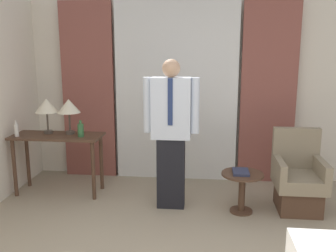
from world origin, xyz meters
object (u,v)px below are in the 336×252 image
Objects in this scene: table_lamp_right at (69,107)px; bottle_by_lamp at (16,130)px; person at (171,129)px; side_table at (242,186)px; armchair at (298,181)px; table_lamp_left at (47,107)px; desk at (58,145)px; bottle_near_edge at (81,130)px; book at (241,172)px.

bottle_by_lamp is at bearing -161.82° from table_lamp_right.
side_table is (0.85, -0.07, -0.65)m from person.
armchair is at bearing -1.23° from bottle_by_lamp.
bottle_by_lamp is at bearing 178.77° from armchair.
table_lamp_left reaches higher than side_table.
table_lamp_left reaches higher than desk.
armchair is (3.07, -0.21, -0.31)m from desk.
armchair is 0.70m from side_table.
table_lamp_right is 3.04m from armchair.
bottle_by_lamp is at bearing 175.21° from side_table.
table_lamp_right is at bearing 174.41° from armchair.
desk is at bearing 170.02° from bottle_near_edge.
armchair is (1.53, 0.10, -0.63)m from person.
table_lamp_right reaches higher than bottle_near_edge.
desk reaches higher than book.
table_lamp_right reaches higher than bottle_by_lamp.
desk is 4.55× the size of book.
book is at bearing -8.93° from desk.
book is (2.85, -0.24, -0.39)m from bottle_by_lamp.
armchair is at bearing -3.14° from bottle_near_edge.
person is at bearing -4.85° from bottle_by_lamp.
person is 1.87× the size of armchair.
table_lamp_right is 0.36m from bottle_near_edge.
book is (0.83, -0.07, -0.48)m from person.
armchair is (2.92, -0.29, -0.81)m from table_lamp_right.
bottle_near_edge is at bearing -35.03° from table_lamp_right.
book is at bearing -11.41° from table_lamp_right.
table_lamp_left is at bearing 174.94° from armchair.
table_lamp_left is at bearing 180.00° from table_lamp_right.
desk is 0.65× the size of person.
desk is 0.53m from table_lamp_right.
person is (1.19, -0.25, 0.09)m from bottle_near_edge.
side_table is at bearing -166.30° from armchair.
table_lamp_left is at bearing 153.75° from desk.
table_lamp_right is at bearing 144.97° from bottle_near_edge.
table_lamp_left is 3.33m from armchair.
person reaches higher than desk.
armchair is (2.72, -0.15, -0.54)m from bottle_near_edge.
table_lamp_right reaches higher than desk.
bottle_by_lamp is 0.12× the size of person.
bottle_by_lamp is at bearing -174.97° from bottle_near_edge.
side_table is at bearing -4.79° from bottle_by_lamp.
table_lamp_left is 2.17× the size of bottle_near_edge.
side_table is (2.39, -0.38, -0.33)m from desk.
armchair is 0.73m from book.
bottle_by_lamp is 2.03m from person.
bottle_near_edge is 0.22× the size of armchair.
bottle_near_edge is at bearing 168.40° from person.
table_lamp_right is 2.17× the size of bottle_near_edge.
person is 0.96m from book.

